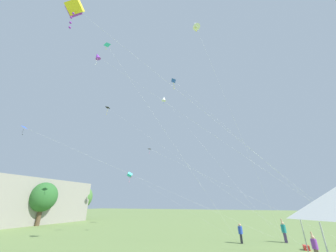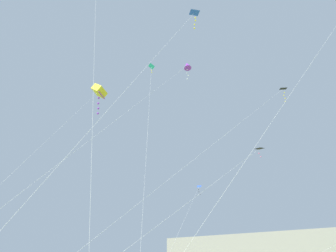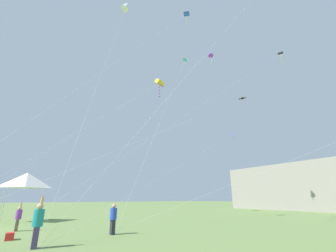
% 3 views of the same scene
% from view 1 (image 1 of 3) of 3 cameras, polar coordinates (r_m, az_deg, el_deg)
% --- Properties ---
extents(tree_near_right, '(4.75, 4.27, 7.16)m').
position_cam_1_polar(tree_near_right, '(42.55, -33.70, -17.56)').
color(tree_near_right, brown).
rests_on(tree_near_right, ground).
extents(tree_far_right, '(5.05, 4.55, 7.62)m').
position_cam_1_polar(tree_far_right, '(52.10, -24.77, -19.10)').
color(tree_far_right, brown).
rests_on(tree_far_right, ground).
extents(cooler_box, '(0.59, 0.38, 0.35)m').
position_cam_1_polar(cooler_box, '(21.78, 36.55, -27.65)').
color(cooler_box, red).
rests_on(cooler_box, ground).
extents(person_purple_shirt, '(0.36, 0.36, 1.75)m').
position_cam_1_polar(person_purple_shirt, '(18.15, 38.21, -26.94)').
color(person_purple_shirt, brown).
rests_on(person_purple_shirt, ground).
extents(person_teal_shirt, '(0.43, 0.43, 2.11)m').
position_cam_1_polar(person_teal_shirt, '(24.48, 31.85, -25.51)').
color(person_teal_shirt, '#473860').
rests_on(person_teal_shirt, ground).
extents(person_blue_shirt, '(0.41, 0.41, 1.71)m').
position_cam_1_polar(person_blue_shirt, '(22.30, 21.24, -28.02)').
color(person_blue_shirt, '#282833').
rests_on(person_blue_shirt, ground).
extents(kite_yellow_box_0, '(12.60, 21.11, 20.65)m').
position_cam_1_polar(kite_yellow_box_0, '(21.61, -26.55, 29.50)').
color(kite_yellow_box_0, silver).
rests_on(kite_yellow_box_0, ground).
extents(kite_cyan_delta_1, '(9.10, 12.37, 21.54)m').
position_cam_1_polar(kite_cyan_delta_1, '(25.34, -17.29, 21.47)').
color(kite_cyan_delta_1, silver).
rests_on(kite_cyan_delta_1, ground).
extents(kite_blue_delta_2, '(2.76, 16.75, 20.37)m').
position_cam_1_polar(kite_blue_delta_2, '(27.83, 2.28, 13.01)').
color(kite_blue_delta_2, silver).
rests_on(kite_blue_delta_2, ground).
extents(kite_cyan_box_3, '(12.45, 21.32, 9.58)m').
position_cam_1_polar(kite_cyan_box_3, '(40.29, -11.56, -14.40)').
color(kite_cyan_box_3, silver).
rests_on(kite_cyan_box_3, ground).
extents(kite_purple_diamond_4, '(4.91, 25.85, 22.92)m').
position_cam_1_polar(kite_purple_diamond_4, '(29.15, -20.58, 19.20)').
color(kite_purple_diamond_4, silver).
rests_on(kite_purple_diamond_4, ground).
extents(kite_blue_delta_5, '(12.31, 25.80, 11.92)m').
position_cam_1_polar(kite_blue_delta_5, '(26.28, -35.63, -1.43)').
color(kite_blue_delta_5, silver).
rests_on(kite_blue_delta_5, ground).
extents(kite_black_delta_6, '(0.85, 20.83, 10.98)m').
position_cam_1_polar(kite_black_delta_6, '(27.02, -4.28, -7.61)').
color(kite_black_delta_6, silver).
rests_on(kite_black_delta_6, ground).
extents(kite_white_diamond_7, '(8.21, 6.34, 24.04)m').
position_cam_1_polar(kite_white_diamond_7, '(25.67, 8.30, 28.14)').
color(kite_white_diamond_7, silver).
rests_on(kite_white_diamond_7, ground).
extents(kite_black_delta_8, '(5.66, 25.08, 19.27)m').
position_cam_1_polar(kite_black_delta_8, '(33.96, -17.33, 4.87)').
color(kite_black_delta_8, silver).
rests_on(kite_black_delta_8, ground).
extents(kite_white_diamond_9, '(11.43, 18.02, 26.57)m').
position_cam_1_polar(kite_white_diamond_9, '(43.76, -1.26, 8.27)').
color(kite_white_diamond_9, silver).
rests_on(kite_white_diamond_9, ground).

